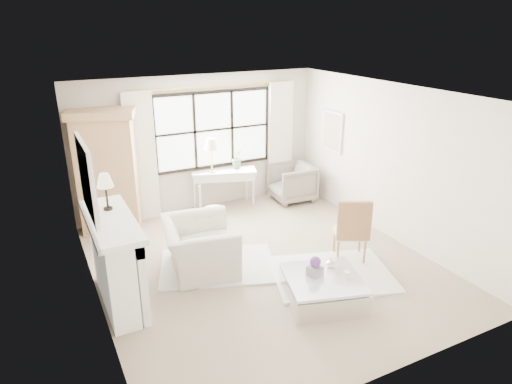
% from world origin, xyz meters
% --- Properties ---
extents(floor, '(5.50, 5.50, 0.00)m').
position_xyz_m(floor, '(0.00, 0.00, 0.00)').
color(floor, tan).
rests_on(floor, ground).
extents(ceiling, '(5.50, 5.50, 0.00)m').
position_xyz_m(ceiling, '(0.00, 0.00, 2.70)').
color(ceiling, white).
rests_on(ceiling, ground).
extents(wall_back, '(5.00, 0.00, 5.00)m').
position_xyz_m(wall_back, '(0.00, 2.75, 1.35)').
color(wall_back, beige).
rests_on(wall_back, ground).
extents(wall_front, '(5.00, 0.00, 5.00)m').
position_xyz_m(wall_front, '(0.00, -2.75, 1.35)').
color(wall_front, white).
rests_on(wall_front, ground).
extents(wall_left, '(0.00, 5.50, 5.50)m').
position_xyz_m(wall_left, '(-2.50, 0.00, 1.35)').
color(wall_left, silver).
rests_on(wall_left, ground).
extents(wall_right, '(0.00, 5.50, 5.50)m').
position_xyz_m(wall_right, '(2.50, 0.00, 1.35)').
color(wall_right, white).
rests_on(wall_right, ground).
extents(window_pane, '(2.40, 0.02, 1.50)m').
position_xyz_m(window_pane, '(0.30, 2.73, 1.60)').
color(window_pane, white).
rests_on(window_pane, wall_back).
extents(window_frame, '(2.50, 0.04, 1.50)m').
position_xyz_m(window_frame, '(0.30, 2.72, 1.60)').
color(window_frame, black).
rests_on(window_frame, wall_back).
extents(curtain_rod, '(3.30, 0.04, 0.04)m').
position_xyz_m(curtain_rod, '(0.30, 2.67, 2.47)').
color(curtain_rod, '#AE8D3C').
rests_on(curtain_rod, wall_back).
extents(curtain_left, '(0.55, 0.10, 2.47)m').
position_xyz_m(curtain_left, '(-1.20, 2.65, 1.24)').
color(curtain_left, silver).
rests_on(curtain_left, ground).
extents(curtain_right, '(0.55, 0.10, 2.47)m').
position_xyz_m(curtain_right, '(1.80, 2.65, 1.24)').
color(curtain_right, silver).
rests_on(curtain_right, ground).
extents(fireplace, '(0.58, 1.66, 1.26)m').
position_xyz_m(fireplace, '(-2.27, 0.00, 0.65)').
color(fireplace, white).
rests_on(fireplace, ground).
extents(mirror_frame, '(0.05, 1.15, 0.95)m').
position_xyz_m(mirror_frame, '(-2.47, 0.00, 1.84)').
color(mirror_frame, silver).
rests_on(mirror_frame, wall_left).
extents(mirror_glass, '(0.02, 1.00, 0.80)m').
position_xyz_m(mirror_glass, '(-2.44, 0.00, 1.84)').
color(mirror_glass, silver).
rests_on(mirror_glass, wall_left).
extents(art_frame, '(0.04, 0.62, 0.82)m').
position_xyz_m(art_frame, '(2.47, 1.70, 1.55)').
color(art_frame, white).
rests_on(art_frame, wall_right).
extents(art_canvas, '(0.01, 0.52, 0.72)m').
position_xyz_m(art_canvas, '(2.45, 1.70, 1.55)').
color(art_canvas, beige).
rests_on(art_canvas, wall_right).
extents(mantel_lamp, '(0.22, 0.22, 0.51)m').
position_xyz_m(mantel_lamp, '(-2.22, 0.32, 1.65)').
color(mantel_lamp, black).
rests_on(mantel_lamp, fireplace).
extents(armoire, '(1.28, 1.02, 2.24)m').
position_xyz_m(armoire, '(-1.86, 2.46, 1.14)').
color(armoire, tan).
rests_on(armoire, floor).
extents(console_table, '(1.38, 0.84, 0.80)m').
position_xyz_m(console_table, '(0.40, 2.50, 0.40)').
color(console_table, white).
rests_on(console_table, floor).
extents(console_lamp, '(0.28, 0.28, 0.69)m').
position_xyz_m(console_lamp, '(0.15, 2.51, 1.36)').
color(console_lamp, '#A8783A').
rests_on(console_lamp, console_table).
extents(orchid_plant, '(0.31, 0.30, 0.45)m').
position_xyz_m(orchid_plant, '(0.71, 2.50, 1.02)').
color(orchid_plant, '#526D48').
rests_on(orchid_plant, console_table).
extents(side_table, '(0.40, 0.40, 0.51)m').
position_xyz_m(side_table, '(-0.28, 1.36, 0.33)').
color(side_table, silver).
rests_on(side_table, floor).
extents(rug_left, '(2.10, 1.79, 0.03)m').
position_xyz_m(rug_left, '(-0.68, 0.27, 0.02)').
color(rug_left, silver).
rests_on(rug_left, floor).
extents(rug_right, '(2.11, 1.82, 0.03)m').
position_xyz_m(rug_right, '(0.78, -0.76, 0.02)').
color(rug_right, white).
rests_on(rug_right, floor).
extents(club_armchair, '(1.27, 1.39, 0.79)m').
position_xyz_m(club_armchair, '(-0.95, 0.31, 0.39)').
color(club_armchair, beige).
rests_on(club_armchair, floor).
extents(wingback_chair, '(0.93, 0.91, 0.79)m').
position_xyz_m(wingback_chair, '(1.85, 2.20, 0.40)').
color(wingback_chair, gray).
rests_on(wingback_chair, floor).
extents(french_chair, '(0.65, 0.65, 1.08)m').
position_xyz_m(french_chair, '(1.31, -0.49, 0.31)').
color(french_chair, '#A57045').
rests_on(french_chair, floor).
extents(coffee_table, '(1.24, 1.24, 0.38)m').
position_xyz_m(coffee_table, '(0.26, -1.26, 0.18)').
color(coffee_table, silver).
rests_on(coffee_table, floor).
extents(planter_box, '(0.21, 0.21, 0.13)m').
position_xyz_m(planter_box, '(0.18, -1.17, 0.45)').
color(planter_box, gray).
rests_on(planter_box, coffee_table).
extents(planter_flowers, '(0.15, 0.15, 0.15)m').
position_xyz_m(planter_flowers, '(0.18, -1.17, 0.59)').
color(planter_flowers, '#5B2E75').
rests_on(planter_flowers, planter_box).
extents(pillar_candle, '(0.09, 0.09, 0.12)m').
position_xyz_m(pillar_candle, '(0.50, -1.45, 0.44)').
color(pillar_candle, white).
rests_on(pillar_candle, coffee_table).
extents(coffee_vase, '(0.17, 0.17, 0.14)m').
position_xyz_m(coffee_vase, '(0.50, -1.08, 0.45)').
color(coffee_vase, silver).
rests_on(coffee_vase, coffee_table).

